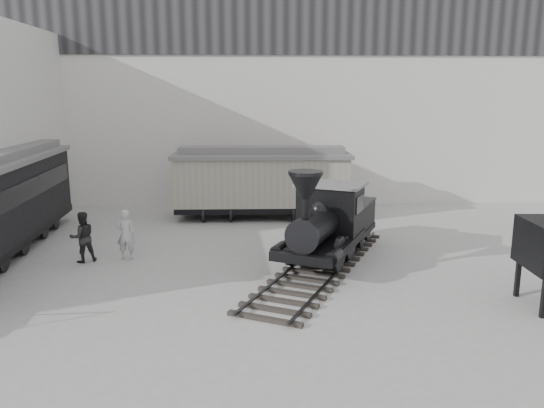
{
  "coord_description": "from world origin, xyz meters",
  "views": [
    {
      "loc": [
        -1.38,
        -14.9,
        6.05
      ],
      "look_at": [
        -0.5,
        4.4,
        2.0
      ],
      "focal_mm": 35.0,
      "sensor_mm": 36.0,
      "label": 1
    }
  ],
  "objects_px": {
    "locomotive": "(327,227)",
    "visitor_a": "(126,234)",
    "boxcar": "(262,181)",
    "visitor_b": "(83,237)"
  },
  "relations": [
    {
      "from": "boxcar",
      "to": "visitor_a",
      "type": "height_order",
      "value": "boxcar"
    },
    {
      "from": "locomotive",
      "to": "visitor_a",
      "type": "xyz_separation_m",
      "value": [
        -7.36,
        0.67,
        -0.37
      ]
    },
    {
      "from": "visitor_a",
      "to": "boxcar",
      "type": "bearing_deg",
      "value": -126.82
    },
    {
      "from": "boxcar",
      "to": "visitor_a",
      "type": "relative_size",
      "value": 4.57
    },
    {
      "from": "boxcar",
      "to": "visitor_b",
      "type": "relative_size",
      "value": 4.63
    },
    {
      "from": "locomotive",
      "to": "visitor_b",
      "type": "relative_size",
      "value": 5.4
    },
    {
      "from": "locomotive",
      "to": "visitor_a",
      "type": "height_order",
      "value": "locomotive"
    },
    {
      "from": "locomotive",
      "to": "boxcar",
      "type": "height_order",
      "value": "locomotive"
    },
    {
      "from": "visitor_a",
      "to": "visitor_b",
      "type": "height_order",
      "value": "visitor_a"
    },
    {
      "from": "visitor_a",
      "to": "visitor_b",
      "type": "relative_size",
      "value": 1.01
    }
  ]
}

